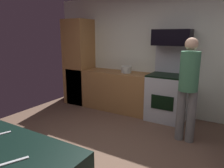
# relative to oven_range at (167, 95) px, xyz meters

# --- Properties ---
(ground_plane) EXTENTS (5.20, 4.80, 0.02)m
(ground_plane) POSITION_rel_oven_range_xyz_m (-0.41, -1.97, -0.53)
(ground_plane) COLOR brown
(wall_back) EXTENTS (5.20, 0.12, 2.60)m
(wall_back) POSITION_rel_oven_range_xyz_m (-0.41, 0.37, 0.78)
(wall_back) COLOR silver
(wall_back) RESTS_ON ground
(lower_cabinet_run) EXTENTS (2.40, 0.60, 0.90)m
(lower_cabinet_run) POSITION_rel_oven_range_xyz_m (-1.31, 0.01, -0.07)
(lower_cabinet_run) COLOR #9D6B3C
(lower_cabinet_run) RESTS_ON ground
(cabinet_column) EXTENTS (0.60, 0.60, 2.10)m
(cabinet_column) POSITION_rel_oven_range_xyz_m (-2.31, 0.01, 0.53)
(cabinet_column) COLOR #9D6B3C
(cabinet_column) RESTS_ON ground
(oven_range) EXTENTS (0.76, 0.65, 1.53)m
(oven_range) POSITION_rel_oven_range_xyz_m (0.00, 0.00, 0.00)
(oven_range) COLOR #B9BDC3
(oven_range) RESTS_ON ground
(microwave) EXTENTS (0.74, 0.38, 0.31)m
(microwave) POSITION_rel_oven_range_xyz_m (0.00, 0.09, 1.17)
(microwave) COLOR black
(microwave) RESTS_ON oven_range
(person_cook) EXTENTS (0.31, 0.30, 1.70)m
(person_cook) POSITION_rel_oven_range_xyz_m (0.54, -0.76, 0.44)
(person_cook) COLOR slate
(person_cook) RESTS_ON ground
(knife_chef) EXTENTS (0.13, 0.23, 0.01)m
(knife_chef) POSITION_rel_oven_range_xyz_m (-0.05, -3.48, 0.39)
(knife_chef) COLOR #B7BABF
(knife_chef) RESTS_ON counter_island
(stock_pot) EXTENTS (0.23, 0.23, 0.15)m
(stock_pot) POSITION_rel_oven_range_xyz_m (-0.96, 0.01, 0.46)
(stock_pot) COLOR beige
(stock_pot) RESTS_ON lower_cabinet_run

